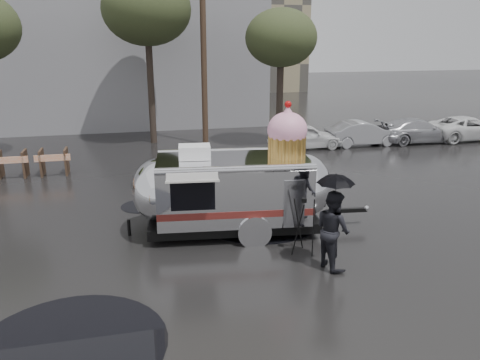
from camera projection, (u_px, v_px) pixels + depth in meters
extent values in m
plane|color=black|center=(193.00, 292.00, 9.79)|extent=(120.00, 120.00, 0.00)
cylinder|color=black|center=(142.00, 206.00, 14.77)|extent=(1.32, 1.32, 0.01)
cylinder|color=black|center=(67.00, 348.00, 8.02)|extent=(3.44, 3.44, 0.01)
cylinder|color=black|center=(259.00, 219.00, 13.72)|extent=(3.57, 3.57, 0.01)
cube|color=slate|center=(76.00, 14.00, 29.38)|extent=(22.00, 12.00, 13.00)
cylinder|color=#473323|center=(204.00, 51.00, 22.06)|extent=(0.28, 0.28, 9.00)
cylinder|color=#382D26|center=(150.00, 75.00, 22.78)|extent=(0.32, 0.32, 6.75)
ellipsoid|color=#2C371C|center=(147.00, 9.00, 21.90)|extent=(4.20, 4.20, 3.30)
cylinder|color=#382D26|center=(280.00, 90.00, 22.41)|extent=(0.32, 0.32, 5.40)
ellipsoid|color=#2C371C|center=(281.00, 38.00, 21.71)|extent=(3.36, 3.36, 2.64)
cube|color=#473323|center=(0.00, 165.00, 17.66)|extent=(0.08, 0.80, 1.00)
cube|color=#473323|center=(25.00, 163.00, 17.85)|extent=(0.08, 0.80, 1.00)
cube|color=#E5590C|center=(9.00, 160.00, 17.33)|extent=(1.30, 0.04, 0.25)
cube|color=#473323|center=(42.00, 162.00, 17.98)|extent=(0.08, 0.80, 1.00)
cube|color=#473323|center=(67.00, 161.00, 18.18)|extent=(0.08, 0.80, 1.00)
cube|color=#E5590C|center=(52.00, 158.00, 17.65)|extent=(1.30, 0.04, 0.25)
imported|color=silver|center=(305.00, 134.00, 22.28)|extent=(4.00, 1.80, 1.40)
imported|color=#B2B2B7|center=(363.00, 131.00, 22.93)|extent=(4.00, 1.80, 1.40)
imported|color=#B2B2B7|center=(417.00, 128.00, 23.58)|extent=(4.20, 1.80, 1.44)
imported|color=silver|center=(469.00, 125.00, 24.22)|extent=(4.40, 1.90, 1.50)
cube|color=silver|center=(233.00, 187.00, 12.53)|extent=(4.18, 2.51, 1.63)
ellipsoid|color=silver|center=(305.00, 184.00, 12.76)|extent=(1.58, 2.22, 1.63)
ellipsoid|color=silver|center=(158.00, 190.00, 12.31)|extent=(1.58, 2.22, 1.63)
cube|color=black|center=(233.00, 220.00, 12.81)|extent=(4.69, 2.30, 0.27)
cylinder|color=black|center=(254.00, 233.00, 11.98)|extent=(0.65, 0.27, 0.63)
cylinder|color=black|center=(245.00, 207.00, 13.75)|extent=(0.65, 0.27, 0.63)
cylinder|color=silver|center=(255.00, 233.00, 11.84)|extent=(0.87, 0.19, 0.87)
cube|color=black|center=(348.00, 210.00, 13.14)|extent=(1.09, 0.23, 0.11)
sphere|color=silver|center=(367.00, 208.00, 13.18)|extent=(0.16, 0.16, 0.14)
cylinder|color=black|center=(129.00, 228.00, 12.52)|extent=(0.10, 0.10, 0.45)
cube|color=maroon|center=(237.00, 215.00, 11.67)|extent=(3.96, 0.47, 0.18)
cube|color=maroon|center=(229.00, 189.00, 13.64)|extent=(3.96, 0.47, 0.18)
cube|color=black|center=(193.00, 196.00, 11.38)|extent=(1.08, 0.15, 0.72)
cube|color=#A5A299|center=(192.00, 181.00, 11.04)|extent=(1.31, 0.59, 0.13)
cube|color=silver|center=(294.00, 203.00, 11.74)|extent=(0.54, 0.09, 1.18)
cube|color=white|center=(195.00, 152.00, 12.13)|extent=(0.87, 0.67, 0.34)
cylinder|color=gold|center=(287.00, 146.00, 12.38)|extent=(1.04, 1.04, 0.54)
ellipsoid|color=#FFA9C9|center=(287.00, 130.00, 12.25)|extent=(1.16, 1.16, 0.94)
cone|color=#FFA9C9|center=(288.00, 112.00, 12.12)|extent=(0.50, 0.50, 0.36)
sphere|color=red|center=(288.00, 104.00, 12.06)|extent=(0.20, 0.20, 0.18)
imported|color=black|center=(333.00, 230.00, 10.62)|extent=(0.67, 0.97, 1.85)
imported|color=black|center=(335.00, 189.00, 10.34)|extent=(1.03, 1.03, 0.70)
cylinder|color=black|center=(333.00, 234.00, 10.65)|extent=(0.02, 0.02, 1.65)
cylinder|color=black|center=(313.00, 228.00, 11.33)|extent=(0.14, 0.30, 1.38)
cylinder|color=black|center=(298.00, 224.00, 11.58)|extent=(0.32, 0.07, 1.38)
cylinder|color=black|center=(298.00, 230.00, 11.18)|extent=(0.21, 0.26, 1.38)
cube|color=black|center=(304.00, 200.00, 11.16)|extent=(0.14, 0.13, 0.10)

